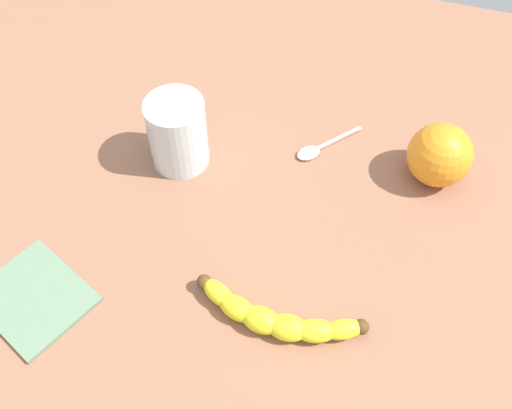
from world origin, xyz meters
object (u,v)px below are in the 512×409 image
Objects in this scene: smoothie_glass at (178,133)px; teaspoon at (312,151)px; orange_fruit at (440,155)px; banana at (276,318)px.

smoothie_glass is 19.29cm from teaspoon.
teaspoon is at bearing -159.39° from smoothie_glass.
banana is at bearing 62.62° from orange_fruit.
banana is 31.63cm from orange_fruit.
orange_fruit is at bearing 62.81° from banana.
smoothie_glass is at bearing -28.88° from teaspoon.
teaspoon is (2.47, -27.03, -1.17)cm from banana.
smoothie_glass reaches higher than banana.
orange_fruit is 17.43cm from teaspoon.
banana is 27.17cm from teaspoon.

